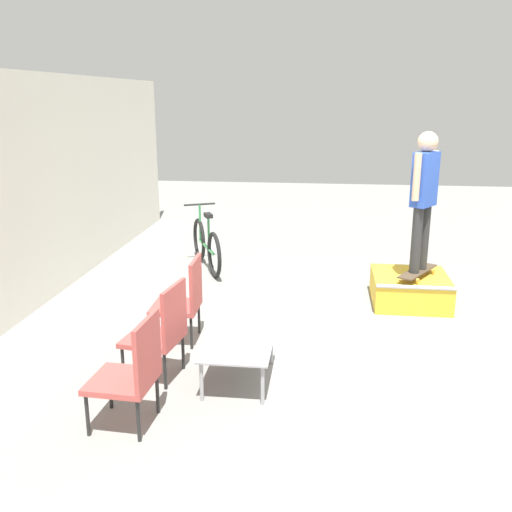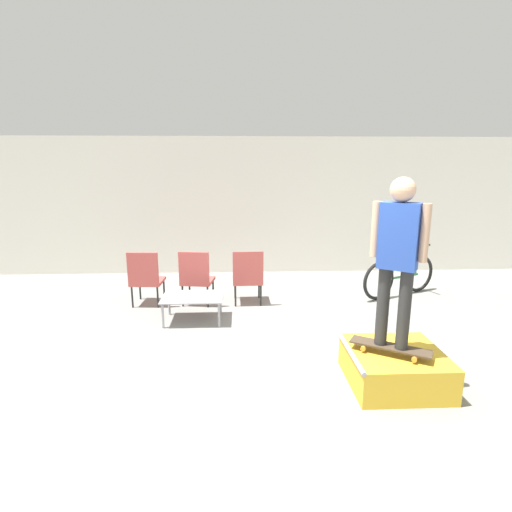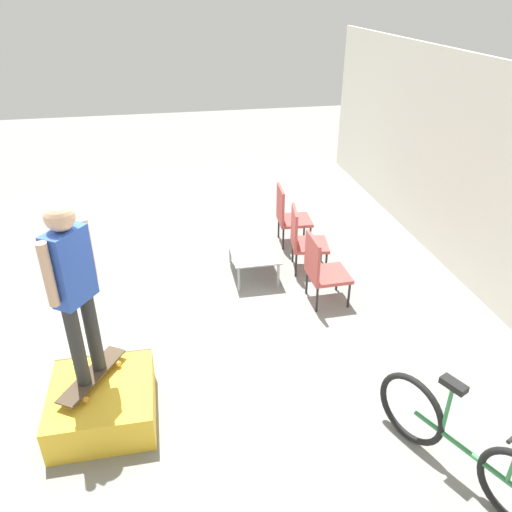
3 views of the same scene
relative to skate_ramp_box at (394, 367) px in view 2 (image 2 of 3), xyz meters
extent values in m
plane|color=gray|center=(-1.14, 0.42, -0.20)|extent=(24.00, 24.00, 0.00)
cube|color=white|center=(-1.14, 4.90, 1.30)|extent=(12.00, 0.06, 3.00)
cube|color=gold|center=(0.00, 0.00, 0.00)|extent=(1.01, 0.98, 0.39)
cylinder|color=#B7B7BC|center=(-0.50, 0.00, 0.19)|extent=(0.05, 0.98, 0.05)
cube|color=#473828|center=(-0.09, -0.07, 0.28)|extent=(0.83, 0.61, 0.02)
cylinder|color=gold|center=(0.19, -0.11, 0.24)|extent=(0.06, 0.05, 0.05)
cylinder|color=gold|center=(0.07, -0.30, 0.24)|extent=(0.06, 0.05, 0.05)
cylinder|color=gold|center=(-0.26, 0.17, 0.24)|extent=(0.06, 0.05, 0.05)
cylinder|color=gold|center=(-0.38, -0.03, 0.24)|extent=(0.06, 0.05, 0.05)
cylinder|color=#2D2D2D|center=(-0.18, -0.01, 0.72)|extent=(0.13, 0.13, 0.86)
cylinder|color=#2D2D2D|center=(0.00, -0.13, 0.72)|extent=(0.13, 0.13, 0.86)
cube|color=#2D51B7|center=(-0.09, -0.07, 1.49)|extent=(0.43, 0.38, 0.68)
cylinder|color=#D8A884|center=(-0.29, 0.07, 1.54)|extent=(0.09, 0.09, 0.58)
cylinder|color=#D8A884|center=(0.11, -0.20, 1.54)|extent=(0.09, 0.09, 0.58)
sphere|color=#D8A884|center=(-0.09, -0.07, 1.96)|extent=(0.25, 0.25, 0.25)
cube|color=#9E9EA3|center=(-2.45, 1.96, 0.20)|extent=(0.94, 0.66, 0.02)
cylinder|color=#9E9EA3|center=(-2.87, 1.68, 0.00)|extent=(0.04, 0.04, 0.38)
cylinder|color=#9E9EA3|center=(-2.03, 1.68, 0.00)|extent=(0.04, 0.04, 0.38)
cylinder|color=#9E9EA3|center=(-2.87, 2.24, 0.00)|extent=(0.04, 0.04, 0.38)
cylinder|color=#9E9EA3|center=(-2.03, 2.24, 0.00)|extent=(0.04, 0.04, 0.38)
cylinder|color=black|center=(-3.09, 3.01, -0.01)|extent=(0.03, 0.03, 0.38)
cylinder|color=black|center=(-3.53, 3.04, -0.01)|extent=(0.03, 0.03, 0.38)
cylinder|color=black|center=(-3.12, 2.58, -0.01)|extent=(0.03, 0.03, 0.38)
cylinder|color=black|center=(-3.55, 2.60, -0.01)|extent=(0.03, 0.03, 0.38)
cube|color=#B74C47|center=(-3.32, 2.81, 0.21)|extent=(0.55, 0.55, 0.05)
cube|color=#B74C47|center=(-3.34, 2.57, 0.50)|extent=(0.52, 0.07, 0.55)
cylinder|color=black|center=(-2.20, 2.99, -0.01)|extent=(0.03, 0.03, 0.38)
cylinder|color=black|center=(-2.63, 3.06, -0.01)|extent=(0.03, 0.03, 0.38)
cylinder|color=black|center=(-2.26, 2.56, -0.01)|extent=(0.03, 0.03, 0.38)
cylinder|color=black|center=(-2.70, 2.62, -0.01)|extent=(0.03, 0.03, 0.38)
cube|color=#B74C47|center=(-2.45, 2.81, 0.21)|extent=(0.59, 0.59, 0.05)
cube|color=#B74C47|center=(-2.48, 2.57, 0.50)|extent=(0.52, 0.12, 0.55)
cylinder|color=black|center=(-1.36, 3.03, -0.01)|extent=(0.03, 0.03, 0.38)
cylinder|color=black|center=(-1.80, 3.02, -0.01)|extent=(0.03, 0.03, 0.38)
cylinder|color=black|center=(-1.35, 2.59, -0.01)|extent=(0.03, 0.03, 0.38)
cylinder|color=black|center=(-1.79, 2.58, -0.01)|extent=(0.03, 0.03, 0.38)
cube|color=#B74C47|center=(-1.57, 2.81, 0.21)|extent=(0.53, 0.53, 0.05)
cube|color=#B74C47|center=(-1.57, 2.57, 0.50)|extent=(0.52, 0.05, 0.55)
torus|color=black|center=(1.74, 3.27, 0.16)|extent=(0.67, 0.36, 0.71)
torus|color=black|center=(0.79, 2.82, 0.16)|extent=(0.67, 0.36, 0.71)
cylinder|color=#338447|center=(1.27, 3.04, 0.16)|extent=(0.87, 0.44, 0.04)
cylinder|color=#338447|center=(1.10, 2.97, 0.42)|extent=(0.04, 0.04, 0.52)
cube|color=black|center=(1.10, 2.97, 0.71)|extent=(0.24, 0.18, 0.06)
cylinder|color=#338447|center=(1.64, 3.22, 0.47)|extent=(0.04, 0.04, 0.62)
cylinder|color=black|center=(1.64, 3.22, 0.78)|extent=(0.25, 0.48, 0.03)
camera|label=1|loc=(-7.45, 1.18, 2.50)|focal=40.00mm
camera|label=2|loc=(-1.72, -3.98, 2.19)|focal=28.00mm
camera|label=3|loc=(3.80, 0.79, 3.61)|focal=35.00mm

